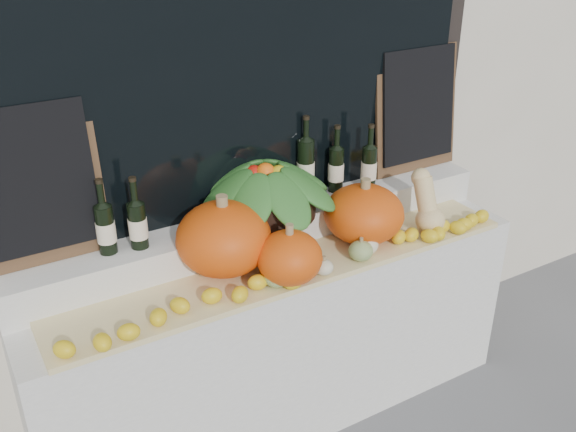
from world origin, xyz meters
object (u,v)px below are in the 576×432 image
at_px(pumpkin_left, 224,238).
at_px(produce_bowl, 266,189).
at_px(pumpkin_right, 364,214).
at_px(butternut_squash, 427,205).
at_px(wine_bottle_tall, 306,168).

height_order(pumpkin_left, produce_bowl, produce_bowl).
xyz_separation_m(pumpkin_right, butternut_squash, (0.31, -0.07, -0.01)).
xyz_separation_m(produce_bowl, wine_bottle_tall, (0.25, 0.07, 0.02)).
xyz_separation_m(pumpkin_right, wine_bottle_tall, (-0.13, 0.29, 0.15)).
height_order(produce_bowl, wine_bottle_tall, wine_bottle_tall).
bearing_deg(butternut_squash, wine_bottle_tall, 140.86).
xyz_separation_m(pumpkin_left, butternut_squash, (0.97, -0.14, -0.03)).
relative_size(produce_bowl, wine_bottle_tall, 1.73).
height_order(pumpkin_left, pumpkin_right, pumpkin_left).
xyz_separation_m(butternut_squash, produce_bowl, (-0.69, 0.29, 0.13)).
distance_m(pumpkin_right, butternut_squash, 0.32).
bearing_deg(pumpkin_left, produce_bowl, 27.53).
relative_size(pumpkin_right, butternut_squash, 1.26).
bearing_deg(pumpkin_left, wine_bottle_tall, 22.23).
relative_size(pumpkin_right, produce_bowl, 0.54).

